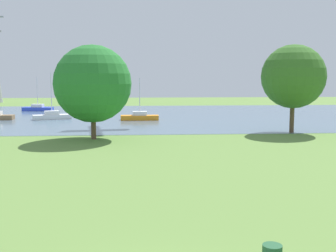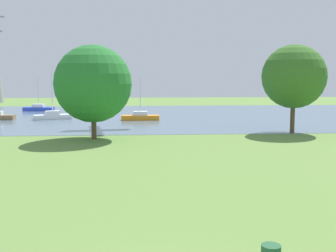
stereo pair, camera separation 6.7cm
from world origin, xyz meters
TOP-DOWN VIEW (x-y plane):
  - ground_plane at (0.00, 22.00)m, footprint 160.00×160.00m
  - water_surface at (0.00, 50.00)m, footprint 140.00×40.00m
  - sailboat_orange at (-0.36, 43.81)m, footprint 4.82×1.56m
  - sailboat_blue at (-16.81, 59.32)m, footprint 4.96×2.13m
  - sailboat_white at (-11.75, 45.52)m, footprint 5.03×2.97m
  - tree_east_near at (-4.49, 27.69)m, footprint 6.81×6.81m
  - tree_west_far at (14.69, 30.80)m, footprint 6.26×6.26m

SIDE VIEW (x-z plane):
  - ground_plane at x=0.00m, z-range 0.00..0.00m
  - water_surface at x=0.00m, z-range 0.00..0.02m
  - sailboat_orange at x=-0.36m, z-range -2.24..3.13m
  - sailboat_blue at x=-16.81m, z-range -2.28..3.17m
  - sailboat_white at x=-11.75m, z-range -2.56..3.46m
  - tree_east_near at x=-4.49m, z-range 0.75..9.06m
  - tree_west_far at x=14.69m, z-range 1.20..9.87m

